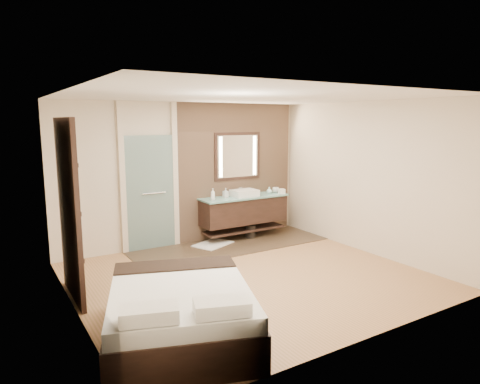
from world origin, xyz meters
TOP-DOWN VIEW (x-y plane):
  - floor at (0.00, 0.00)m, footprint 5.00×5.00m
  - tile_strip at (0.60, 1.60)m, footprint 3.80×1.30m
  - stone_wall at (1.10, 2.21)m, footprint 2.60×0.08m
  - vanity at (1.10, 1.92)m, footprint 1.85×0.55m
  - mirror_unit at (1.10, 2.16)m, footprint 1.06×0.04m
  - frosted_door at (-0.75, 2.20)m, footprint 1.10×0.12m
  - shoji_partition at (-2.43, 0.60)m, footprint 0.06×1.20m
  - bed at (-1.65, -1.16)m, footprint 2.04×2.27m
  - bath_mat at (0.32, 1.80)m, footprint 0.86×0.74m
  - waste_bin at (1.21, 1.85)m, footprint 0.22×0.22m
  - tissue_box at (1.92, 1.75)m, footprint 0.15×0.15m
  - soap_bottle_a at (0.37, 1.86)m, footprint 0.09×0.09m
  - soap_bottle_b at (0.72, 1.99)m, footprint 0.10×0.10m
  - soap_bottle_c at (1.72, 1.91)m, footprint 0.12×0.12m
  - cup at (1.92, 1.96)m, footprint 0.14×0.14m

SIDE VIEW (x-z plane):
  - floor at x=0.00m, z-range 0.00..0.00m
  - tile_strip at x=0.60m, z-range 0.00..0.01m
  - bath_mat at x=0.32m, z-range 0.01..0.03m
  - waste_bin at x=1.21m, z-range 0.00..0.27m
  - bed at x=-1.65m, z-range -0.06..0.66m
  - vanity at x=1.10m, z-range 0.14..1.02m
  - tissue_box at x=1.92m, z-range 0.86..0.97m
  - cup at x=1.92m, z-range 0.86..0.97m
  - soap_bottle_c at x=1.72m, z-range 0.86..1.00m
  - soap_bottle_b at x=0.72m, z-range 0.86..1.05m
  - soap_bottle_a at x=0.37m, z-range 0.86..1.09m
  - frosted_door at x=-0.75m, z-range -0.21..2.49m
  - shoji_partition at x=-2.43m, z-range 0.01..2.41m
  - stone_wall at x=1.10m, z-range 0.00..2.70m
  - mirror_unit at x=1.10m, z-range 1.17..2.13m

